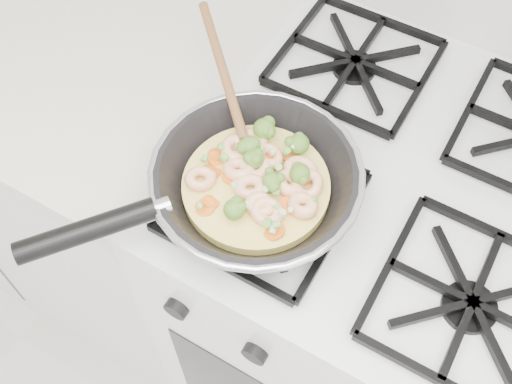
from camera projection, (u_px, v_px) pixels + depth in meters
The scene contains 3 objects.
stove at pixel (360, 295), 1.26m from camera, with size 0.60×0.60×0.92m.
counter_left at pixel (57, 142), 1.48m from camera, with size 1.00×0.60×0.90m.
skillet at pixel (253, 181), 0.81m from camera, with size 0.36×0.47×0.09m.
Camera 1 is at (0.07, 1.16, 1.63)m, focal length 43.25 mm.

